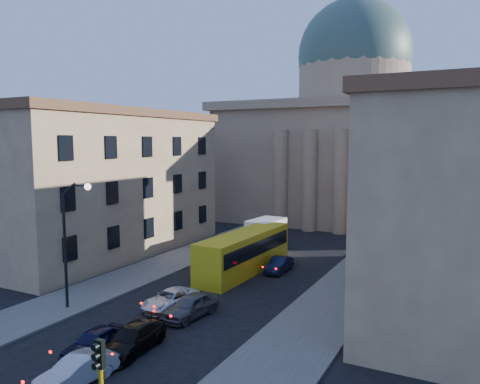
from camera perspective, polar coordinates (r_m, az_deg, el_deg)
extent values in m
cube|color=#514F4A|center=(42.93, -11.19, -9.39)|extent=(5.00, 60.00, 0.15)
cube|color=#514F4A|center=(35.36, 11.51, -12.83)|extent=(5.00, 60.00, 0.15)
cube|color=#856B52|center=(72.45, 13.42, 3.26)|extent=(34.00, 26.00, 16.00)
cube|color=#856B52|center=(72.53, 13.59, 9.90)|extent=(35.50, 27.50, 1.20)
cylinder|color=#856B52|center=(72.86, 13.66, 12.72)|extent=(16.00, 16.00, 8.00)
sphere|color=#42594E|center=(73.43, 13.74, 15.82)|extent=(16.40, 16.40, 16.40)
cube|color=#856B52|center=(78.54, -2.04, 1.81)|extent=(13.00, 13.00, 11.00)
cone|color=brown|center=(78.32, -2.06, 7.29)|extent=(26.02, 26.02, 4.00)
cylinder|color=#856B52|center=(61.86, 5.00, 1.53)|extent=(1.80, 1.80, 13.00)
cylinder|color=#856B52|center=(60.46, 8.51, 1.38)|extent=(1.80, 1.80, 13.00)
cylinder|color=#856B52|center=(59.30, 12.17, 1.21)|extent=(1.80, 1.80, 13.00)
cylinder|color=#856B52|center=(58.39, 15.96, 1.03)|extent=(1.80, 1.80, 13.00)
cube|color=tan|center=(50.19, -16.12, 0.79)|extent=(11.00, 26.00, 14.00)
cube|color=brown|center=(50.06, -16.38, 9.14)|extent=(11.60, 26.60, 0.80)
cube|color=tan|center=(36.52, 26.46, -1.57)|extent=(11.00, 26.00, 14.00)
cube|color=brown|center=(36.34, 27.02, 9.91)|extent=(11.60, 26.60, 0.80)
cube|color=black|center=(18.91, -16.68, -18.39)|extent=(0.34, 0.22, 1.10)
cylinder|color=#FF0C05|center=(18.68, -16.99, -17.50)|extent=(0.20, 0.03, 0.20)
cylinder|color=orange|center=(18.83, -16.95, -18.50)|extent=(0.20, 0.03, 0.20)
cylinder|color=#0CE526|center=(18.98, -16.91, -19.49)|extent=(0.20, 0.03, 0.20)
cube|color=black|center=(19.34, -16.38, -20.59)|extent=(0.22, 0.10, 0.30)
cylinder|color=black|center=(34.24, -20.54, -6.90)|extent=(0.20, 0.20, 8.00)
cylinder|color=black|center=(33.15, -20.19, 0.32)|extent=(1.30, 0.12, 0.96)
cylinder|color=black|center=(32.39, -19.01, 0.76)|extent=(1.30, 0.12, 0.12)
sphere|color=white|center=(31.86, -18.07, 0.62)|extent=(0.44, 0.44, 0.44)
imported|color=black|center=(27.84, -17.28, -17.00)|extent=(1.72, 4.10, 1.39)
imported|color=#A4A6AC|center=(25.04, -19.27, -19.88)|extent=(1.94, 4.20, 1.33)
imported|color=silver|center=(33.58, -8.48, -12.80)|extent=(2.55, 4.75, 1.27)
imported|color=black|center=(27.62, -13.01, -17.04)|extent=(2.27, 4.98, 1.41)
imported|color=#48474C|center=(31.77, -6.08, -13.65)|extent=(2.28, 4.62, 1.52)
imported|color=black|center=(42.01, 4.80, -8.81)|extent=(1.47, 4.00, 1.31)
cube|color=gold|center=(41.63, 0.56, -7.36)|extent=(3.25, 12.58, 3.52)
cube|color=black|center=(41.50, 0.56, -6.60)|extent=(3.30, 11.90, 1.25)
cylinder|color=black|center=(38.74, -4.22, -10.24)|extent=(0.38, 1.15, 1.14)
cylinder|color=black|center=(37.59, -1.28, -10.75)|extent=(0.38, 1.15, 1.14)
cylinder|color=black|center=(46.33, 2.04, -7.48)|extent=(0.38, 1.15, 1.14)
cylinder|color=black|center=(45.36, 4.61, -7.79)|extent=(0.38, 1.15, 1.14)
cube|color=white|center=(46.09, 1.44, -6.63)|extent=(2.67, 2.77, 2.58)
cube|color=black|center=(44.98, 0.64, -6.53)|extent=(2.37, 0.32, 1.18)
cube|color=white|center=(48.42, 3.20, -5.29)|extent=(2.94, 4.71, 3.33)
cylinder|color=black|center=(46.46, 0.02, -7.54)|extent=(0.38, 0.99, 0.97)
cylinder|color=black|center=(45.39, 2.34, -7.88)|extent=(0.38, 0.99, 0.97)
cylinder|color=black|center=(50.05, 2.65, -6.54)|extent=(0.38, 0.99, 0.97)
cylinder|color=black|center=(49.06, 4.85, -6.82)|extent=(0.38, 0.99, 0.97)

